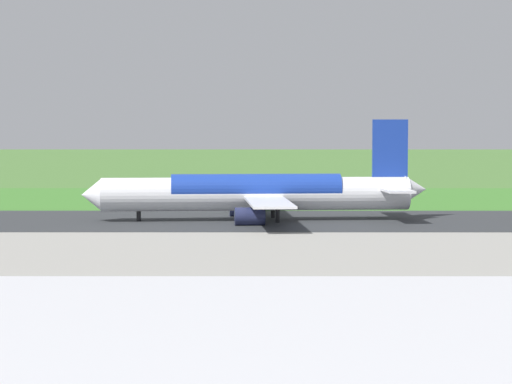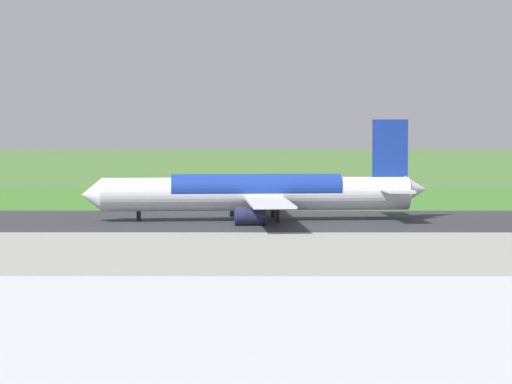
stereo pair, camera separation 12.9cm
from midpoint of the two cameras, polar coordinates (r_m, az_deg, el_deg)
The scene contains 7 objects.
ground_plane at distance 166.57m, azimuth 1.90°, elevation -1.54°, with size 800.00×800.00×0.00m, color #477233.
runway_asphalt at distance 166.57m, azimuth 1.90°, elevation -1.53°, with size 600.00×35.59×0.06m, color #2D3033.
apron_concrete at distance 98.09m, azimuth 3.18°, elevation -5.35°, with size 440.00×110.00×0.05m, color gray.
grass_verge_foreground at distance 205.07m, azimuth 1.56°, elevation -0.52°, with size 600.00×80.00×0.04m, color #3C782B.
airliner_main at distance 166.16m, azimuth 0.11°, elevation -0.05°, with size 54.15×44.33×15.88m.
no_stopping_sign at distance 201.44m, azimuth -5.51°, elevation -0.24°, with size 0.60×0.10×2.23m.
traffic_cone_orange at distance 205.80m, azimuth -7.08°, elevation -0.46°, with size 0.40×0.40×0.55m, color orange.
Camera 1 is at (5.31, 165.74, 15.76)m, focal length 74.82 mm.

